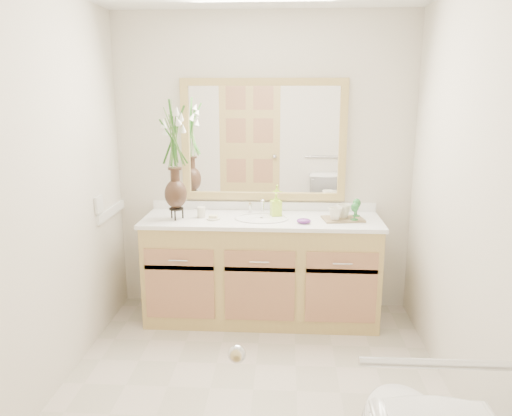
# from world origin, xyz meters

# --- Properties ---
(floor) EXTENTS (2.60, 2.60, 0.00)m
(floor) POSITION_xyz_m (0.00, 0.00, 0.00)
(floor) COLOR beige
(floor) RESTS_ON ground
(wall_back) EXTENTS (2.40, 0.02, 2.40)m
(wall_back) POSITION_xyz_m (0.00, 1.30, 1.20)
(wall_back) COLOR silver
(wall_back) RESTS_ON floor
(wall_front) EXTENTS (2.40, 0.02, 2.40)m
(wall_front) POSITION_xyz_m (0.00, -1.30, 1.20)
(wall_front) COLOR silver
(wall_front) RESTS_ON floor
(wall_left) EXTENTS (0.02, 2.60, 2.40)m
(wall_left) POSITION_xyz_m (-1.20, 0.00, 1.20)
(wall_left) COLOR silver
(wall_left) RESTS_ON floor
(wall_right) EXTENTS (0.02, 2.60, 2.40)m
(wall_right) POSITION_xyz_m (1.20, 0.00, 1.20)
(wall_right) COLOR silver
(wall_right) RESTS_ON floor
(vanity) EXTENTS (1.80, 0.55, 0.80)m
(vanity) POSITION_xyz_m (0.00, 1.01, 0.40)
(vanity) COLOR tan
(vanity) RESTS_ON floor
(counter) EXTENTS (1.84, 0.57, 0.03)m
(counter) POSITION_xyz_m (0.00, 1.01, 0.82)
(counter) COLOR white
(counter) RESTS_ON vanity
(sink) EXTENTS (0.38, 0.34, 0.23)m
(sink) POSITION_xyz_m (0.00, 1.00, 0.78)
(sink) COLOR white
(sink) RESTS_ON counter
(mirror) EXTENTS (1.32, 0.04, 0.97)m
(mirror) POSITION_xyz_m (0.00, 1.28, 1.41)
(mirror) COLOR white
(mirror) RESTS_ON wall_back
(switch_plate) EXTENTS (0.02, 0.12, 0.12)m
(switch_plate) POSITION_xyz_m (-1.19, 0.76, 0.98)
(switch_plate) COLOR white
(switch_plate) RESTS_ON wall_left
(door) EXTENTS (0.80, 0.03, 2.00)m
(door) POSITION_xyz_m (-0.30, -1.29, 1.00)
(door) COLOR tan
(door) RESTS_ON floor
(grab_bar) EXTENTS (0.55, 0.03, 0.03)m
(grab_bar) POSITION_xyz_m (0.70, -1.27, 0.95)
(grab_bar) COLOR silver
(grab_bar) RESTS_ON wall_front
(flower_vase) EXTENTS (0.20, 0.20, 0.82)m
(flower_vase) POSITION_xyz_m (-0.65, 0.95, 1.39)
(flower_vase) COLOR black
(flower_vase) RESTS_ON counter
(tumbler) EXTENTS (0.06, 0.06, 0.08)m
(tumbler) POSITION_xyz_m (-0.47, 1.01, 0.87)
(tumbler) COLOR beige
(tumbler) RESTS_ON counter
(soap_dish) EXTENTS (0.10, 0.10, 0.03)m
(soap_dish) POSITION_xyz_m (-0.37, 0.95, 0.84)
(soap_dish) COLOR beige
(soap_dish) RESTS_ON counter
(soap_bottle) EXTENTS (0.09, 0.09, 0.16)m
(soap_bottle) POSITION_xyz_m (0.11, 1.11, 0.91)
(soap_bottle) COLOR #B9EC37
(soap_bottle) RESTS_ON counter
(purple_dish) EXTENTS (0.12, 0.10, 0.04)m
(purple_dish) POSITION_xyz_m (0.32, 0.88, 0.85)
(purple_dish) COLOR #602776
(purple_dish) RESTS_ON counter
(tray) EXTENTS (0.33, 0.25, 0.02)m
(tray) POSITION_xyz_m (0.62, 1.00, 0.84)
(tray) COLOR brown
(tray) RESTS_ON counter
(mug_left) EXTENTS (0.10, 0.10, 0.10)m
(mug_left) POSITION_xyz_m (0.56, 0.94, 0.90)
(mug_left) COLOR beige
(mug_left) RESTS_ON tray
(mug_right) EXTENTS (0.12, 0.12, 0.11)m
(mug_right) POSITION_xyz_m (0.63, 1.02, 0.90)
(mug_right) COLOR beige
(mug_right) RESTS_ON tray
(goblet_front) EXTENTS (0.06, 0.06, 0.13)m
(goblet_front) POSITION_xyz_m (0.70, 0.94, 0.93)
(goblet_front) COLOR #256F2E
(goblet_front) RESTS_ON tray
(goblet_back) EXTENTS (0.06, 0.06, 0.14)m
(goblet_back) POSITION_xyz_m (0.73, 1.07, 0.94)
(goblet_back) COLOR #256F2E
(goblet_back) RESTS_ON tray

